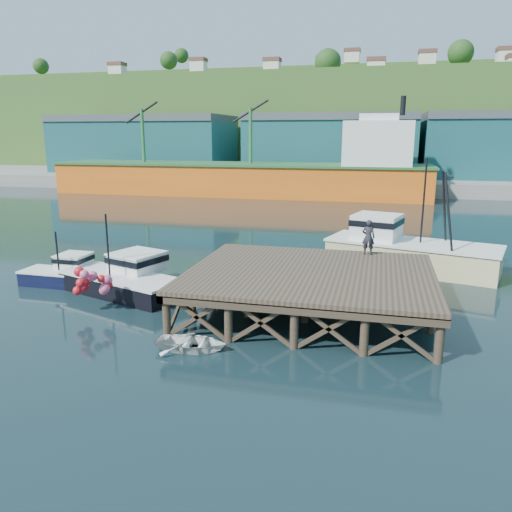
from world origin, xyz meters
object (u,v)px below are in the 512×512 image
(trawler, at_px, (408,247))
(dinghy, at_px, (192,343))
(dockworker, at_px, (368,237))
(boat_navy, at_px, (68,273))
(boat_black, at_px, (125,278))

(trawler, height_order, dinghy, trawler)
(trawler, bearing_deg, dockworker, -99.29)
(dockworker, bearing_deg, boat_navy, 15.47)
(dinghy, relative_size, dockworker, 1.49)
(boat_navy, bearing_deg, trawler, 23.60)
(trawler, xyz_separation_m, dockworker, (-2.50, -5.34, 1.61))
(trawler, relative_size, dockworker, 5.83)
(boat_navy, relative_size, dockworker, 2.69)
(boat_navy, xyz_separation_m, dinghy, (10.59, -7.09, -0.36))
(trawler, bearing_deg, boat_navy, -141.38)
(boat_navy, bearing_deg, boat_black, -8.30)
(boat_black, distance_m, trawler, 18.11)
(boat_navy, distance_m, trawler, 21.54)
(dinghy, bearing_deg, dockworker, -36.04)
(boat_black, relative_size, dinghy, 2.71)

